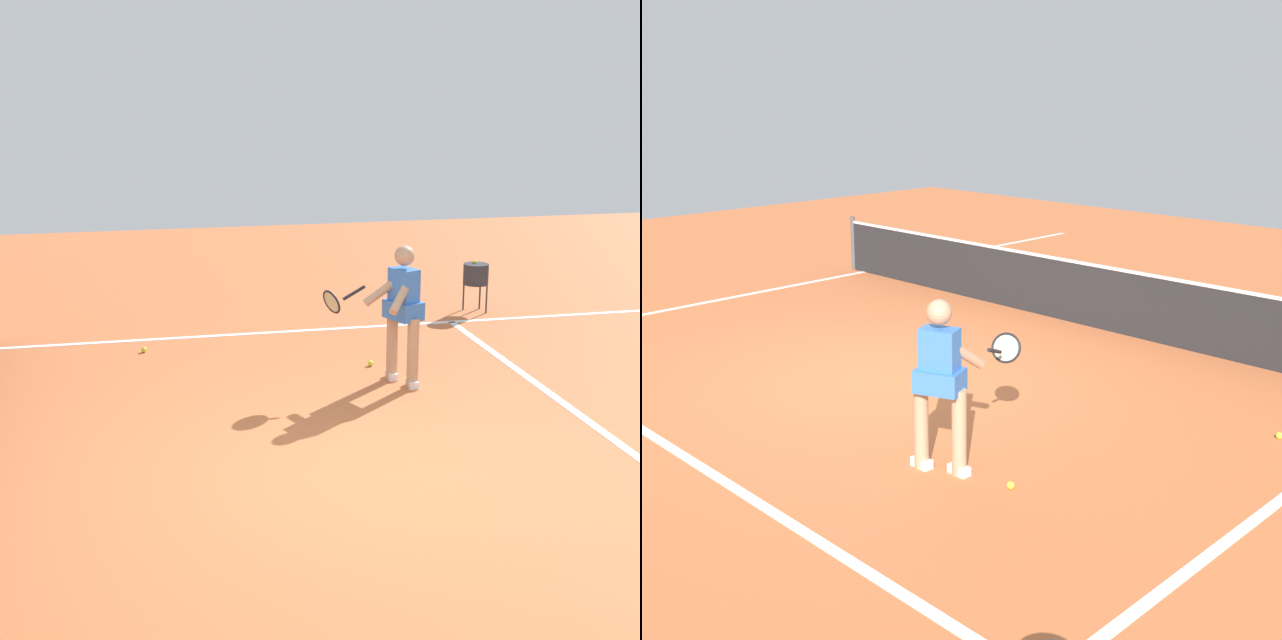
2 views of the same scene
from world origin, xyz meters
TOP-DOWN VIEW (x-y plane):
  - ground_plane at (0.00, 0.00)m, footprint 26.84×26.84m
  - service_line_marking at (0.00, -2.56)m, footprint 9.20×0.10m
  - sideline_left_marking at (-4.60, 0.00)m, footprint 0.10×18.64m
  - sideline_right_marking at (4.60, 0.00)m, footprint 0.10×18.64m
  - court_net at (0.00, 3.51)m, footprint 9.88×0.08m
  - tennis_player at (2.24, -1.07)m, footprint 0.67×1.11m
  - tennis_ball_mid at (2.91, -0.93)m, footprint 0.07×0.07m
  - tennis_ball_far at (4.05, 1.65)m, footprint 0.07×0.07m

SIDE VIEW (x-z plane):
  - ground_plane at x=0.00m, z-range 0.00..0.00m
  - service_line_marking at x=0.00m, z-range 0.00..0.01m
  - sideline_left_marking at x=-4.60m, z-range 0.00..0.01m
  - sideline_right_marking at x=4.60m, z-range 0.00..0.01m
  - tennis_ball_mid at x=2.91m, z-range 0.00..0.07m
  - tennis_ball_far at x=4.05m, z-range 0.00..0.07m
  - court_net at x=0.00m, z-range -0.03..0.95m
  - tennis_player at x=2.24m, z-range 0.07..1.62m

